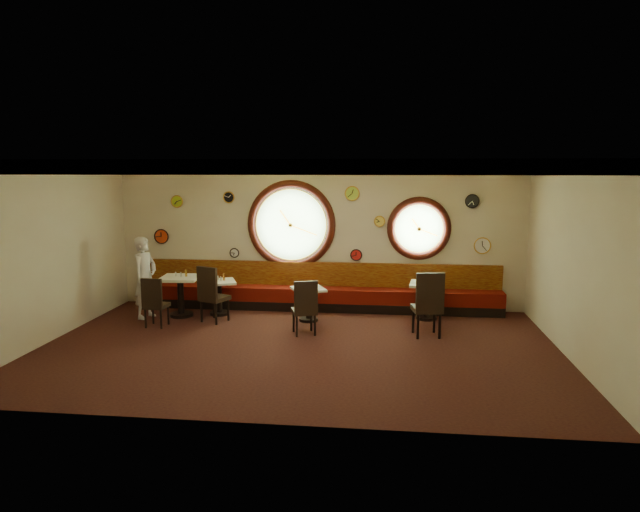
{
  "coord_description": "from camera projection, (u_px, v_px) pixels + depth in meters",
  "views": [
    {
      "loc": [
        1.48,
        -9.45,
        3.1
      ],
      "look_at": [
        0.3,
        0.8,
        1.5
      ],
      "focal_mm": 32.0,
      "sensor_mm": 36.0,
      "label": 1
    }
  ],
  "objects": [
    {
      "name": "condiment_a_salt",
      "position": [
        176.0,
        274.0,
        11.98
      ],
      "size": [
        0.03,
        0.03,
        0.09
      ],
      "primitive_type": "cylinder",
      "color": "#BBBABE",
      "rests_on": "table_a"
    },
    {
      "name": "porthole_left_frame",
      "position": [
        291.0,
        225.0,
        12.63
      ],
      "size": [
        1.98,
        0.18,
        1.98
      ],
      "primitive_type": "torus",
      "rotation": [
        1.57,
        0.0,
        0.0
      ],
      "color": "#350F09",
      "rests_on": "wall_back"
    },
    {
      "name": "table_b",
      "position": [
        219.0,
        293.0,
        12.11
      ],
      "size": [
        0.87,
        0.87,
        0.73
      ],
      "color": "black",
      "rests_on": "floor"
    },
    {
      "name": "wall_left",
      "position": [
        49.0,
        253.0,
        10.19
      ],
      "size": [
        0.02,
        6.0,
        3.2
      ],
      "primitive_type": "cube",
      "color": "beige",
      "rests_on": "floor"
    },
    {
      "name": "condiment_a_pepper",
      "position": [
        181.0,
        274.0,
        11.89
      ],
      "size": [
        0.03,
        0.03,
        0.09
      ],
      "primitive_type": "cylinder",
      "color": "silver",
      "rests_on": "table_a"
    },
    {
      "name": "condiment_a_bottle",
      "position": [
        186.0,
        273.0,
        11.91
      ],
      "size": [
        0.05,
        0.05,
        0.15
      ],
      "primitive_type": "cylinder",
      "color": "gold",
      "rests_on": "table_a"
    },
    {
      "name": "porthole_left_glass",
      "position": [
        291.0,
        225.0,
        12.65
      ],
      "size": [
        1.66,
        0.02,
        1.66
      ],
      "primitive_type": "cylinder",
      "rotation": [
        1.57,
        0.0,
        0.0
      ],
      "color": "#87BD71",
      "rests_on": "wall_back"
    },
    {
      "name": "wall_clock_3",
      "position": [
        352.0,
        193.0,
        12.35
      ],
      "size": [
        0.3,
        0.03,
        0.3
      ],
      "primitive_type": "cylinder",
      "rotation": [
        1.57,
        0.0,
        0.0
      ],
      "color": "#A9CF40",
      "rests_on": "wall_back"
    },
    {
      "name": "condiment_c_salt",
      "position": [
        305.0,
        285.0,
        11.63
      ],
      "size": [
        0.03,
        0.03,
        0.09
      ],
      "primitive_type": "cylinder",
      "color": "silver",
      "rests_on": "table_c"
    },
    {
      "name": "condiment_c_pepper",
      "position": [
        309.0,
        286.0,
        11.51
      ],
      "size": [
        0.04,
        0.04,
        0.11
      ],
      "primitive_type": "cylinder",
      "color": "silver",
      "rests_on": "table_c"
    },
    {
      "name": "chair_d",
      "position": [
        428.0,
        300.0,
        10.42
      ],
      "size": [
        0.59,
        0.59,
        0.76
      ],
      "rotation": [
        0.0,
        0.0,
        0.17
      ],
      "color": "black",
      "rests_on": "floor"
    },
    {
      "name": "molding_back",
      "position": [
        318.0,
        167.0,
        12.34
      ],
      "size": [
        9.0,
        0.1,
        0.18
      ],
      "primitive_type": "cube",
      "color": "#350F09",
      "rests_on": "wall_back"
    },
    {
      "name": "wall_clock_6",
      "position": [
        380.0,
        221.0,
        12.38
      ],
      "size": [
        0.22,
        0.03,
        0.22
      ],
      "primitive_type": "cylinder",
      "rotation": [
        1.57,
        0.0,
        0.0
      ],
      "color": "#F2D750",
      "rests_on": "wall_back"
    },
    {
      "name": "condiment_b_pepper",
      "position": [
        221.0,
        279.0,
        12.04
      ],
      "size": [
        0.04,
        0.04,
        0.1
      ],
      "primitive_type": "cylinder",
      "color": "silver",
      "rests_on": "table_b"
    },
    {
      "name": "condiment_c_bottle",
      "position": [
        312.0,
        284.0,
        11.64
      ],
      "size": [
        0.04,
        0.04,
        0.14
      ],
      "primitive_type": "cylinder",
      "color": "gold",
      "rests_on": "table_c"
    },
    {
      "name": "floor",
      "position": [
        298.0,
        348.0,
        9.92
      ],
      "size": [
        9.0,
        6.0,
        0.0
      ],
      "primitive_type": "cube",
      "color": "black",
      "rests_on": "ground"
    },
    {
      "name": "banquette_seat",
      "position": [
        317.0,
        294.0,
        12.54
      ],
      "size": [
        8.0,
        0.55,
        0.3
      ],
      "primitive_type": "cube",
      "color": "#570C07",
      "rests_on": "banquette_base"
    },
    {
      "name": "banquette_back",
      "position": [
        318.0,
        274.0,
        12.7
      ],
      "size": [
        8.0,
        0.1,
        0.55
      ],
      "primitive_type": "cube",
      "color": "#641307",
      "rests_on": "wall_back"
    },
    {
      "name": "banquette_base",
      "position": [
        317.0,
        305.0,
        12.58
      ],
      "size": [
        8.0,
        0.55,
        0.2
      ],
      "primitive_type": "cube",
      "color": "black",
      "rests_on": "floor"
    },
    {
      "name": "wall_right",
      "position": [
        573.0,
        262.0,
        9.17
      ],
      "size": [
        0.02,
        6.0,
        3.2
      ],
      "primitive_type": "cube",
      "color": "beige",
      "rests_on": "floor"
    },
    {
      "name": "wall_clock_1",
      "position": [
        162.0,
        236.0,
        13.0
      ],
      "size": [
        0.32,
        0.03,
        0.32
      ],
      "primitive_type": "cylinder",
      "rotation": [
        1.57,
        0.0,
        0.0
      ],
      "color": "red",
      "rests_on": "wall_back"
    },
    {
      "name": "molding_front",
      "position": [
        257.0,
        167.0,
        6.55
      ],
      "size": [
        9.0,
        0.1,
        0.18
      ],
      "primitive_type": "cube",
      "color": "#350F09",
      "rests_on": "wall_back"
    },
    {
      "name": "condiment_d_salt",
      "position": [
        421.0,
        280.0,
        11.71
      ],
      "size": [
        0.03,
        0.03,
        0.1
      ],
      "primitive_type": "cylinder",
      "color": "silver",
      "rests_on": "table_d"
    },
    {
      "name": "wall_clock_8",
      "position": [
        177.0,
        201.0,
        12.83
      ],
      "size": [
        0.26,
        0.03,
        0.26
      ],
      "primitive_type": "cylinder",
      "rotation": [
        1.57,
        0.0,
        0.0
      ],
      "color": "#9DB724",
      "rests_on": "wall_back"
    },
    {
      "name": "wall_clock_4",
      "position": [
        235.0,
        253.0,
        12.86
      ],
      "size": [
        0.2,
        0.03,
        0.2
      ],
      "primitive_type": "cylinder",
      "rotation": [
        1.57,
        0.0,
        0.0
      ],
      "color": "white",
      "rests_on": "wall_back"
    },
    {
      "name": "waiter",
      "position": [
        145.0,
        278.0,
        11.8
      ],
      "size": [
        0.55,
        0.7,
        1.7
      ],
      "primitive_type": "imported",
      "rotation": [
        0.0,
        0.0,
        1.32
      ],
      "color": "white",
      "rests_on": "floor"
    },
    {
      "name": "wall_clock_2",
      "position": [
        356.0,
        255.0,
        12.55
      ],
      "size": [
        0.24,
        0.03,
        0.24
      ],
      "primitive_type": "cylinder",
      "rotation": [
        1.57,
        0.0,
        0.0
      ],
      "color": "red",
      "rests_on": "wall_back"
    },
    {
      "name": "porthole_right_frame",
      "position": [
        419.0,
        229.0,
        12.32
      ],
      "size": [
        1.38,
        0.18,
        1.38
      ],
      "primitive_type": "torus",
      "rotation": [
        1.57,
        0.0,
        0.0
      ],
      "color": "#350F09",
      "rests_on": "wall_back"
    },
    {
      "name": "condiment_b_bottle",
      "position": [
        224.0,
        277.0,
        12.08
      ],
      "size": [
        0.05,
        0.05,
        0.16
      ],
      "primitive_type": "cylinder",
      "color": "orange",
      "rests_on": "table_b"
    },
    {
      "name": "condiment_d_pepper",
      "position": [
        427.0,
        280.0,
        11.69
      ],
      "size": [
        0.04,
        0.04,
        0.11
      ],
      "primitive_type": "cylinder",
      "color": "silver",
      "rests_on": "table_d"
    },
    {
      "name": "ceiling",
      "position": [
        297.0,
        162.0,
        9.43
      ],
      "size": [
        9.0,
        6.0,
        0.02
      ],
      "primitive_type": "cube",
      "color": "gold",
      "rests_on": "wall_back"
    },
    {
      "name": "wall_back",
      "position": [
        318.0,
        236.0,
        12.62
      ],
      "size": [
        9.0,
        0.02,
        3.2
      ],
      "primitive_type": "cube",
      "color": "beige",
      "rests_on": "floor"
    },
    {
      "name": "molding_right",
      "position": [
        577.0,
        167.0,
        8.94
      ],
      "size": [
        0.1,
        6.0,
        0.18
      ],
      "primitive_type": "cube",
      "color": "#350F09",
      "rests_on": "wall_back"
    },
    {
      "name": "chair_a",
      "position": [
        154.0,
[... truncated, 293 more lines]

